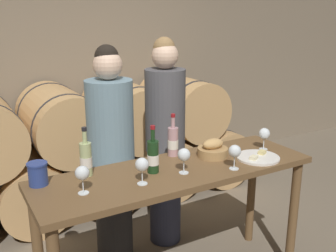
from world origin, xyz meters
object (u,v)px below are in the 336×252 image
Objects in this scene: wine_glass_center at (185,155)px; wine_glass_far_left at (82,174)px; blue_crock at (38,173)px; bread_basket at (213,150)px; wine_bottle_rose at (173,141)px; wine_glass_right at (235,152)px; person_left at (111,155)px; cheese_plate at (258,157)px; wine_bottle_red at (153,156)px; tasting_table at (177,188)px; wine_glass_left at (142,165)px; wine_glass_far_right at (264,134)px; person_right at (165,142)px; wine_bottle_white at (86,159)px.

wine_glass_far_left is at bearing 176.87° from wine_glass_center.
blue_crock is 1.13m from bread_basket.
wine_bottle_rose is 0.45m from wine_glass_right.
person_left is 5.63× the size of cheese_plate.
wine_bottle_red is 0.19m from wine_glass_center.
person_left is (-0.21, 0.58, 0.07)m from tasting_table.
person_left is 0.77m from wine_glass_far_left.
wine_glass_right is (0.60, -0.09, 0.00)m from wine_glass_left.
wine_glass_far_right is (0.72, 0.08, 0.00)m from wine_glass_center.
person_left is 5.45× the size of wine_bottle_red.
bread_basket is at bearing -33.64° from wine_bottle_rose.
wine_glass_left is 1.00× the size of wine_glass_right.
wine_glass_far_left is 1.00× the size of wine_glass_center.
person_right is at bearing 99.08° from bread_basket.
tasting_table is 0.39m from wine_glass_left.
wine_glass_right reaches higher than blue_crock.
wine_glass_far_left and wine_glass_far_right have the same top height.
wine_glass_left and wine_glass_far_right have the same top height.
wine_glass_left is at bearing -8.67° from wine_glass_far_left.
wine_bottle_rose reaches higher than tasting_table.
wine_bottle_red is 0.48m from bread_basket.
wine_glass_center is at bearing 176.07° from cheese_plate.
person_left reaches higher than wine_glass_far_right.
person_right reaches higher than blue_crock.
cheese_plate is 0.28m from wine_glass_right.
wine_glass_left is 1.00× the size of wine_glass_far_right.
wine_glass_far_right is (1.01, 0.10, 0.00)m from wine_glass_left.
bread_basket is at bearing 6.82° from wine_glass_far_left.
wine_bottle_red is 0.51m from wine_glass_right.
cheese_plate is (0.24, -0.19, -0.04)m from bread_basket.
wine_bottle_red is (-0.40, -0.55, 0.13)m from person_right.
wine_glass_far_right is at bearing 23.85° from wine_glass_right.
wine_bottle_white reaches higher than wine_glass_far_left.
cheese_plate is at bearing -3.93° from wine_glass_center.
wine_bottle_white is at bearing 156.55° from wine_bottle_red.
wine_bottle_red is 0.67m from blue_crock.
tasting_table is at bearing 168.11° from cheese_plate.
person_left reaches higher than blue_crock.
person_right is 0.52m from bread_basket.
blue_crock is at bearing 151.16° from wine_glass_left.
tasting_table is 6.26× the size of cheese_plate.
wine_glass_right is at bearing -23.80° from wine_bottle_white.
wine_glass_left is (0.23, -0.28, 0.01)m from wine_bottle_white.
wine_glass_far_right is (0.62, -0.21, 0.01)m from wine_bottle_rose.
person_left reaches higher than wine_glass_right.
wine_bottle_white is at bearing 172.17° from bread_basket.
person_left is 5.40× the size of wine_bottle_white.
wine_bottle_white is 2.26× the size of blue_crock.
person_right is at bearing 114.76° from cheese_plate.
wine_bottle_white reaches higher than bread_basket.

